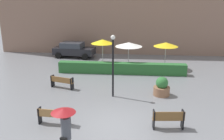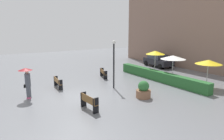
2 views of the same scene
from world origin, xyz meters
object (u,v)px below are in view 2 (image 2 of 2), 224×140
Objects in this scene: bench_near_left at (58,82)px; bench_near_right at (89,101)px; planter_pot at (143,90)px; patio_umbrella_yellow at (155,53)px; patio_umbrella_yellow_far at (208,62)px; patio_umbrella_white at (173,57)px; parked_car at (158,60)px; bench_far_left at (103,73)px; pedestrian_with_umbrella at (27,79)px; lamp_post at (114,59)px.

bench_near_left is 5.61m from bench_near_right.
patio_umbrella_yellow is (-4.53, 5.55, 1.91)m from planter_pot.
patio_umbrella_yellow is 5.46m from patio_umbrella_yellow_far.
bench_near_left is at bearing -179.01° from bench_near_right.
patio_umbrella_white is 7.12m from parked_car.
parked_car reaches higher than bench_near_left.
bench_near_left is 0.96× the size of bench_far_left.
pedestrian_with_umbrella is at bearing -111.73° from patio_umbrella_yellow_far.
lamp_post reaches higher than parked_car.
planter_pot is 6.35m from patio_umbrella_white.
bench_near_right is at bearing -51.55° from lamp_post.
pedestrian_with_umbrella reaches higher than bench_near_right.
bench_near_left is 0.76× the size of pedestrian_with_umbrella.
planter_pot is at bearing 57.74° from pedestrian_with_umbrella.
parked_car is (-3.54, 4.06, -1.62)m from patio_umbrella_yellow.
pedestrian_with_umbrella reaches higher than parked_car.
bench_near_left is 5.12m from bench_far_left.
patio_umbrella_yellow_far reaches higher than pedestrian_with_umbrella.
patio_umbrella_yellow is 1.10× the size of patio_umbrella_white.
planter_pot reaches higher than bench_near_right.
patio_umbrella_yellow_far reaches higher than parked_car.
bench_near_left is at bearing 117.41° from pedestrian_with_umbrella.
planter_pot is (6.76, -0.64, 0.03)m from bench_far_left.
lamp_post is (3.65, -1.12, 1.92)m from bench_far_left.
bench_near_right is (5.61, 0.10, 0.05)m from bench_near_left.
bench_near_left is 3.02m from pedestrian_with_umbrella.
pedestrian_with_umbrella is 8.25m from planter_pot.
patio_umbrella_yellow_far is at bearing 7.46° from patio_umbrella_yellow.
patio_umbrella_white reaches higher than bench_near_left.
bench_near_right is 0.66× the size of patio_umbrella_yellow_far.
lamp_post is (2.60, 3.88, 1.91)m from bench_near_left.
bench_far_left is 0.66× the size of patio_umbrella_yellow.
planter_pot is at bearing -98.01° from patio_umbrella_yellow_far.
lamp_post is 6.21m from patio_umbrella_white.
bench_near_left is at bearing -121.81° from patio_umbrella_yellow_far.
lamp_post is at bearing -17.12° from bench_far_left.
parked_car is at bearing 119.83° from bench_near_right.
pedestrian_with_umbrella is 0.94× the size of patio_umbrella_yellow_far.
bench_near_left is at bearing -78.13° from bench_far_left.
patio_umbrella_white is at bearing 112.13° from planter_pot.
parked_car reaches higher than planter_pot.
lamp_post reaches higher than patio_umbrella_yellow_far.
bench_far_left is at bearing -81.73° from parked_car.
bench_near_right is 0.59× the size of patio_umbrella_yellow.
bench_near_left is 0.70× the size of patio_umbrella_white.
bench_near_right is at bearing -95.35° from patio_umbrella_yellow_far.
bench_near_right is at bearing -36.41° from bench_far_left.
bench_near_right is 4.27m from planter_pot.
bench_near_left is at bearing -123.80° from lamp_post.
lamp_post is 1.69× the size of patio_umbrella_yellow_far.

